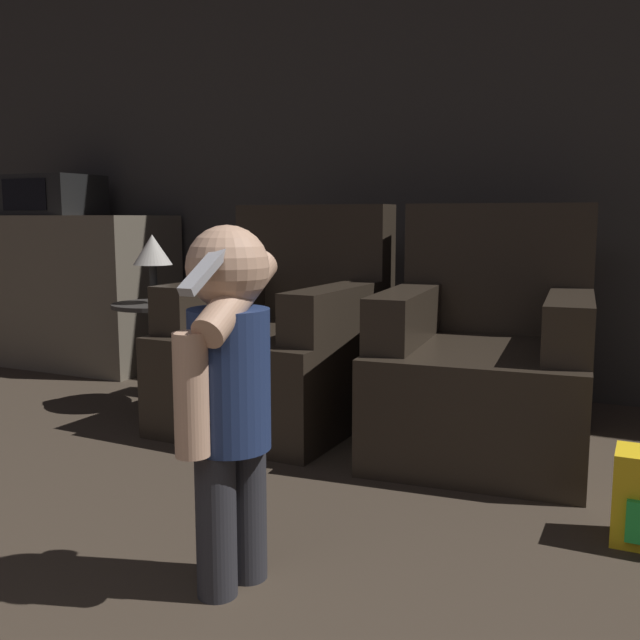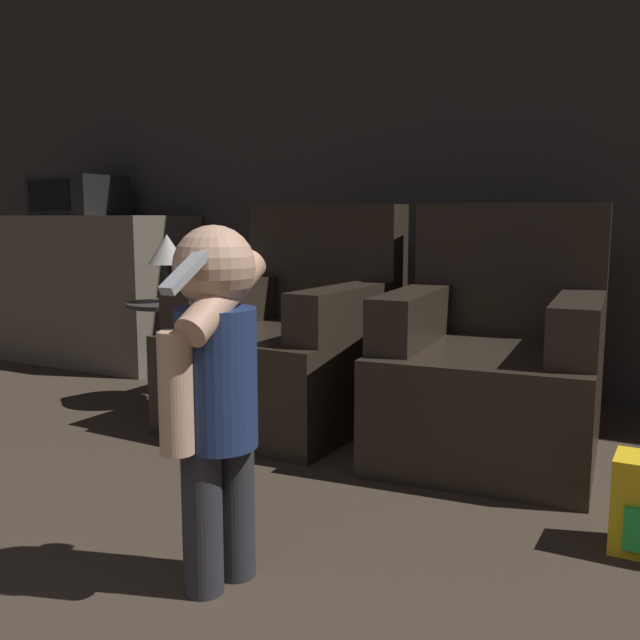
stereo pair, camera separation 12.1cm
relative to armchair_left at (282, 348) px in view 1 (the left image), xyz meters
name	(u,v)px [view 1 (the left image)]	position (x,y,z in m)	size (l,w,h in m)	color
wall_back	(497,134)	(0.72, 0.92, 0.98)	(8.40, 0.05, 2.60)	#33302D
armchair_left	(282,348)	(0.00, 0.00, 0.00)	(0.79, 0.91, 0.95)	black
armchair_right	(485,366)	(0.90, 0.00, 0.00)	(0.84, 0.96, 0.95)	black
person_toddler	(228,380)	(0.58, -1.34, 0.20)	(0.19, 0.34, 0.88)	#28282D
kitchen_counter	(71,290)	(-1.76, 0.55, 0.13)	(1.24, 0.60, 0.90)	#665B4C
microwave	(55,195)	(-1.85, 0.55, 0.70)	(0.49, 0.40, 0.24)	black
side_table	(155,324)	(-0.64, -0.06, 0.07)	(0.39, 0.39, 0.49)	black
lamp	(152,251)	(-0.64, -0.06, 0.41)	(0.18, 0.18, 0.32)	#262626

